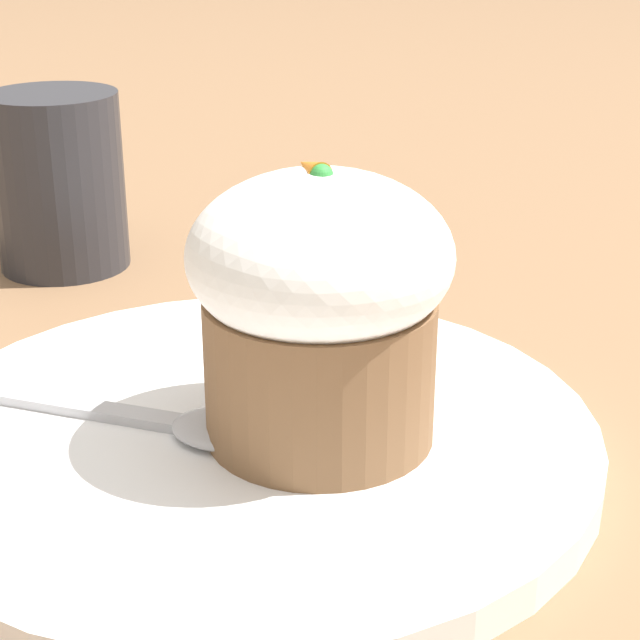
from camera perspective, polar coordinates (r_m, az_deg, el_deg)
The scene contains 5 objects.
ground_plane at distance 0.42m, azimuth -3.75°, elevation -7.20°, with size 4.00×4.00×0.00m, color #846042.
dessert_plate at distance 0.41m, azimuth -3.77°, elevation -6.36°, with size 0.27×0.27×0.01m.
carrot_cake at distance 0.38m, azimuth -0.00°, elevation 0.87°, with size 0.09×0.09×0.10m.
spoon at distance 0.41m, azimuth -7.19°, elevation -5.45°, with size 0.10×0.11×0.01m.
coffee_cup at distance 0.62m, azimuth -13.79°, elevation 7.23°, with size 0.10×0.07×0.10m.
Camera 1 is at (-0.35, 0.11, 0.21)m, focal length 60.00 mm.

